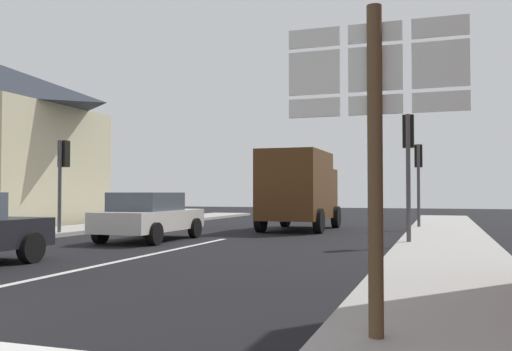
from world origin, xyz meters
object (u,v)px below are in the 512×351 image
route_sign_post (375,134)px  traffic_light_near_left (63,165)px  traffic_light_near_right (408,149)px  sedan_far (149,216)px  delivery_truck (299,188)px  traffic_light_far_right (418,167)px

route_sign_post → traffic_light_near_left: (-11.59, 10.51, 0.39)m
route_sign_post → traffic_light_near_right: (-0.27, 10.50, 0.66)m
sedan_far → delivery_truck: (3.16, 6.13, 0.89)m
traffic_light_near_left → traffic_light_far_right: traffic_light_far_right is taller
traffic_light_near_right → traffic_light_near_left: size_ratio=1.11×
route_sign_post → traffic_light_near_right: bearing=91.5°
traffic_light_near_right → traffic_light_far_right: (-0.00, 7.12, -0.17)m
sedan_far → route_sign_post: (7.88, -9.82, 1.24)m
sedan_far → traffic_light_near_left: size_ratio=1.30×
traffic_light_near_right → delivery_truck: bearing=129.2°
delivery_truck → traffic_light_near_right: bearing=-50.8°
route_sign_post → traffic_light_far_right: (-0.27, 17.62, 0.49)m
traffic_light_far_right → route_sign_post: bearing=-89.1°
traffic_light_near_right → traffic_light_near_left: traffic_light_near_right is taller
traffic_light_near_right → sedan_far: bearing=-174.9°
traffic_light_near_right → traffic_light_near_left: 11.33m
sedan_far → traffic_light_near_left: (-3.72, 0.69, 1.64)m
traffic_light_near_right → traffic_light_far_right: bearing=90.0°
delivery_truck → traffic_light_far_right: traffic_light_far_right is taller
route_sign_post → traffic_light_near_right: traffic_light_near_right is taller
traffic_light_near_right → traffic_light_far_right: 7.13m
route_sign_post → traffic_light_near_right: 10.52m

